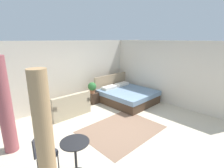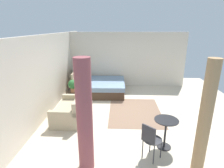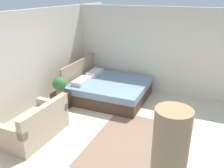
% 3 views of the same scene
% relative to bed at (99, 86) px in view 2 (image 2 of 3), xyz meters
% --- Properties ---
extents(ground_plane, '(8.99, 8.62, 0.02)m').
position_rel_bed_xyz_m(ground_plane, '(-1.84, -1.27, -0.30)').
color(ground_plane, beige).
extents(wall_back, '(8.99, 0.12, 2.63)m').
position_rel_bed_xyz_m(wall_back, '(-1.84, 1.54, 1.02)').
color(wall_back, beige).
rests_on(wall_back, ground).
extents(wall_right, '(0.12, 5.62, 2.63)m').
position_rel_bed_xyz_m(wall_right, '(1.16, -1.27, 1.02)').
color(wall_right, beige).
rests_on(wall_right, ground).
extents(area_rug, '(2.33, 1.79, 0.01)m').
position_rel_bed_xyz_m(area_rug, '(-1.89, -1.46, -0.29)').
color(area_rug, '#7F604C').
rests_on(area_rug, ground).
extents(bed, '(1.97, 2.16, 1.07)m').
position_rel_bed_xyz_m(bed, '(0.00, 0.00, 0.00)').
color(bed, '#473323').
rests_on(bed, ground).
extents(couch, '(1.47, 0.87, 0.83)m').
position_rel_bed_xyz_m(couch, '(-2.50, 0.63, -0.01)').
color(couch, tan).
rests_on(couch, ground).
extents(nightstand, '(0.44, 0.43, 0.46)m').
position_rel_bed_xyz_m(nightstand, '(-1.11, 0.91, -0.06)').
color(nightstand, '#38281E').
rests_on(nightstand, ground).
extents(potted_plant, '(0.35, 0.35, 0.48)m').
position_rel_bed_xyz_m(potted_plant, '(-1.21, 0.87, 0.44)').
color(potted_plant, '#935B3D').
rests_on(potted_plant, nightstand).
extents(balcony_table, '(0.57, 0.57, 0.76)m').
position_rel_bed_xyz_m(balcony_table, '(-3.84, -2.03, 0.23)').
color(balcony_table, black).
rests_on(balcony_table, ground).
extents(cafe_chair_near_window, '(0.59, 0.59, 0.88)m').
position_rel_bed_xyz_m(cafe_chair_near_window, '(-4.31, -1.60, 0.25)').
color(cafe_chair_near_window, '#2D2D33').
rests_on(cafe_chair_near_window, ground).
extents(curtain_left, '(0.24, 0.24, 2.35)m').
position_rel_bed_xyz_m(curtain_left, '(-4.58, -2.54, 0.88)').
color(curtain_left, tan).
rests_on(curtain_left, ground).
extents(curtain_right, '(0.32, 0.32, 2.35)m').
position_rel_bed_xyz_m(curtain_right, '(-4.58, -0.23, 0.88)').
color(curtain_right, '#994C51').
rests_on(curtain_right, ground).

